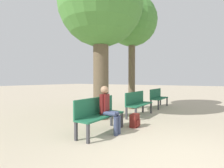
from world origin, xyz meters
TOP-DOWN VIEW (x-y plane):
  - ground_plane at (0.00, 0.00)m, footprint 80.00×80.00m
  - bench_row_0 at (-2.17, 0.63)m, footprint 0.45×1.64m
  - bench_row_1 at (-2.17, 3.18)m, footprint 0.45×1.64m
  - bench_row_2 at (-2.17, 5.74)m, footprint 0.45×1.64m
  - tree_row_0 at (-3.11, 2.03)m, footprint 3.04×3.04m
  - tree_row_1 at (-3.11, 4.59)m, footprint 2.43×2.43m
  - person_seated at (-1.94, 0.74)m, footprint 0.56×0.32m
  - backpack at (-1.58, 1.64)m, footprint 0.23×0.32m

SIDE VIEW (x-z plane):
  - ground_plane at x=0.00m, z-range 0.00..0.00m
  - backpack at x=-1.58m, z-range 0.00..0.39m
  - bench_row_0 at x=-2.17m, z-range 0.08..1.02m
  - bench_row_1 at x=-2.17m, z-range 0.08..1.02m
  - bench_row_2 at x=-2.17m, z-range 0.08..1.02m
  - person_seated at x=-1.94m, z-range 0.05..1.30m
  - tree_row_0 at x=-3.11m, z-range 1.23..6.89m
  - tree_row_1 at x=-3.11m, z-range 1.46..6.93m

